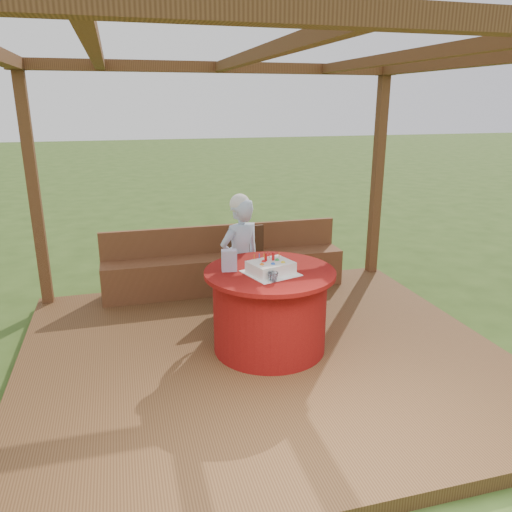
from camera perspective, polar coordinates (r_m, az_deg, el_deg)
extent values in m
plane|color=#314C19|center=(4.92, 0.79, -12.04)|extent=(60.00, 60.00, 0.00)
cube|color=brown|center=(4.89, 0.79, -11.43)|extent=(4.50, 4.00, 0.12)
cube|color=brown|center=(6.15, -24.02, 6.54)|extent=(0.12, 0.12, 2.60)
cube|color=brown|center=(6.93, 13.69, 8.60)|extent=(0.12, 0.12, 2.60)
cube|color=brown|center=(2.57, 14.07, 25.12)|extent=(4.50, 0.14, 0.12)
cube|color=brown|center=(6.13, -4.32, 20.71)|extent=(4.50, 0.14, 0.12)
cube|color=brown|center=(5.31, 25.11, 19.77)|extent=(0.14, 4.00, 0.12)
cube|color=brown|center=(4.13, -18.00, 21.65)|extent=(0.10, 3.70, 0.10)
cube|color=brown|center=(4.30, 0.95, 22.22)|extent=(0.10, 3.70, 0.10)
cube|color=brown|center=(4.83, 17.01, 20.99)|extent=(0.10, 3.70, 0.10)
cube|color=brown|center=(6.29, -3.51, -1.91)|extent=(3.00, 0.42, 0.45)
cube|color=brown|center=(6.34, -3.91, 2.02)|extent=(3.00, 0.06, 0.35)
cylinder|color=maroon|center=(4.77, 1.56, -6.40)|extent=(1.07, 1.07, 0.75)
cylinder|color=maroon|center=(4.62, 1.59, -1.90)|extent=(1.22, 1.22, 0.04)
cube|color=#3C2313|center=(5.76, -0.37, -1.40)|extent=(0.51, 0.51, 0.05)
cylinder|color=#3C2313|center=(5.62, -1.29, -4.32)|extent=(0.04, 0.04, 0.44)
cylinder|color=#3C2313|center=(5.75, 1.98, -3.78)|extent=(0.04, 0.04, 0.44)
cylinder|color=#3C2313|center=(5.92, -2.63, -3.16)|extent=(0.04, 0.04, 0.44)
cylinder|color=#3C2313|center=(6.05, 0.50, -2.68)|extent=(0.04, 0.04, 0.44)
cube|color=#3C2313|center=(5.87, -1.17, 1.26)|extent=(0.45, 0.11, 0.45)
imported|color=#94B3DB|center=(5.30, -1.80, -0.51)|extent=(0.57, 0.48, 1.34)
sphere|color=white|center=(5.15, -1.86, 5.97)|extent=(0.21, 0.21, 0.21)
cube|color=white|center=(4.53, 1.68, -1.97)|extent=(0.53, 0.53, 0.01)
cube|color=white|center=(4.52, 1.69, -1.30)|extent=(0.44, 0.39, 0.11)
cylinder|color=red|center=(4.51, 1.13, -0.10)|extent=(0.03, 0.03, 0.08)
cylinder|color=red|center=(4.53, 1.98, -0.03)|extent=(0.03, 0.03, 0.08)
sphere|color=orange|center=(4.41, 0.68, -0.86)|extent=(0.04, 0.04, 0.04)
sphere|color=blue|center=(4.43, 1.96, -0.79)|extent=(0.04, 0.04, 0.04)
sphere|color=yellow|center=(4.48, 3.11, -0.60)|extent=(0.04, 0.04, 0.04)
sphere|color=red|center=(4.50, 0.89, -0.51)|extent=(0.04, 0.04, 0.04)
sphere|color=green|center=(4.54, 2.43, -0.34)|extent=(0.04, 0.04, 0.04)
cube|color=pink|center=(4.58, -3.09, -0.51)|extent=(0.15, 0.11, 0.20)
imported|color=white|center=(4.32, 1.95, -2.42)|extent=(0.12, 0.12, 0.09)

